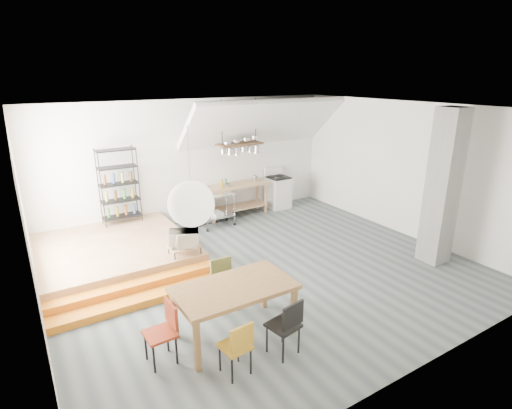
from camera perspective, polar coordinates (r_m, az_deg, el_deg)
floor at (r=8.23m, az=1.25°, el=-9.25°), size 8.00×8.00×0.00m
wall_back at (r=10.64m, az=-9.01°, el=6.07°), size 8.00×0.04×3.20m
wall_left at (r=6.51m, az=-29.86°, el=-3.99°), size 0.04×7.00×3.20m
wall_right at (r=10.29m, az=20.44°, el=4.73°), size 0.04×7.00×3.20m
ceiling at (r=7.33m, az=1.42°, el=13.57°), size 8.00×7.00×0.02m
slope_ceiling at (r=10.79m, az=1.03°, el=11.56°), size 4.40×1.44×1.32m
window_pane at (r=7.88m, az=-30.50°, el=1.00°), size 0.02×2.50×2.20m
platform at (r=9.00m, az=-19.60°, el=-6.44°), size 3.00×3.00×0.40m
step_lower at (r=7.36m, az=-16.02°, el=-12.98°), size 3.00×0.35×0.13m
step_upper at (r=7.62m, az=-16.82°, el=-11.33°), size 3.00×0.35×0.27m
concrete_column at (r=8.90m, az=25.11°, el=2.18°), size 0.50×0.50×3.20m
kitchen_counter at (r=11.04m, az=-2.79°, el=1.48°), size 1.80×0.60×0.91m
stove at (r=11.79m, az=3.17°, el=1.83°), size 0.60×0.60×1.18m
pot_rack at (r=10.55m, az=-2.17°, el=8.25°), size 1.20×0.50×1.43m
wire_shelving at (r=9.85m, az=-19.01°, el=2.68°), size 0.88×0.38×1.80m
microwave_shelf at (r=8.03m, az=-10.17°, el=-5.95°), size 0.60×0.40×0.16m
paper_lantern at (r=5.17m, az=-9.24°, el=0.09°), size 0.60×0.60×0.60m
dining_table at (r=6.00m, az=-3.12°, el=-12.31°), size 1.75×0.99×0.83m
chair_mustard at (r=5.43m, az=-2.62°, el=-19.32°), size 0.40×0.40×0.80m
chair_black at (r=5.74m, az=4.46°, el=-16.54°), size 0.47×0.47×0.87m
chair_olive at (r=6.81m, az=-4.62°, el=-10.61°), size 0.41×0.41×0.86m
chair_red at (r=5.78m, az=-12.95°, el=-16.77°), size 0.41×0.41×0.87m
rolling_cart at (r=10.31m, az=-5.61°, el=-0.20°), size 0.89×0.53×0.86m
mini_fridge at (r=10.69m, az=-8.07°, el=-0.55°), size 0.46×0.46×0.78m
microwave at (r=7.96m, az=-10.24°, el=-4.79°), size 0.68×0.58×0.32m
bowl at (r=10.80m, az=-3.83°, el=2.80°), size 0.29×0.29×0.05m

